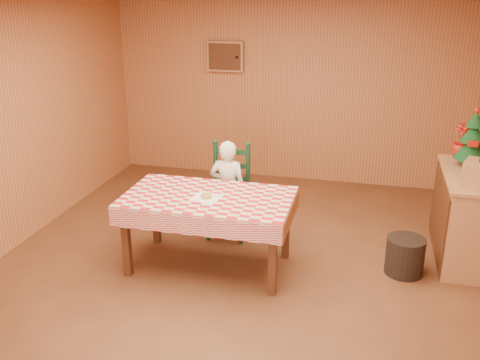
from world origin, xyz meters
name	(u,v)px	position (x,y,z in m)	size (l,w,h in m)	color
ground	(235,277)	(0.00, 0.00, 0.00)	(6.00, 6.00, 0.00)	brown
cabin_walls	(248,82)	(0.00, 0.53, 1.83)	(5.10, 6.05, 2.65)	#B46D41
dining_table	(208,204)	(-0.31, 0.16, 0.69)	(1.66, 0.96, 0.77)	#4E2714
ladder_chair	(229,193)	(-0.31, 0.95, 0.50)	(0.44, 0.40, 1.08)	black
seated_child	(228,189)	(-0.31, 0.89, 0.56)	(0.41, 0.27, 1.12)	white
napkin	(206,198)	(-0.31, 0.11, 0.77)	(0.26, 0.26, 0.00)	white
donut	(206,196)	(-0.31, 0.11, 0.79)	(0.11, 0.11, 0.04)	gold
shelf_unit	(465,216)	(2.19, 0.99, 0.47)	(0.54, 1.24, 0.93)	#B68051
christmas_tree	(473,140)	(2.20, 1.24, 1.21)	(0.34, 0.34, 0.62)	#4E2714
flower_arrangement	(462,141)	(2.15, 1.54, 1.12)	(0.21, 0.21, 0.38)	#AB1A0F
storage_bin	(405,256)	(1.60, 0.50, 0.19)	(0.38, 0.38, 0.38)	black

